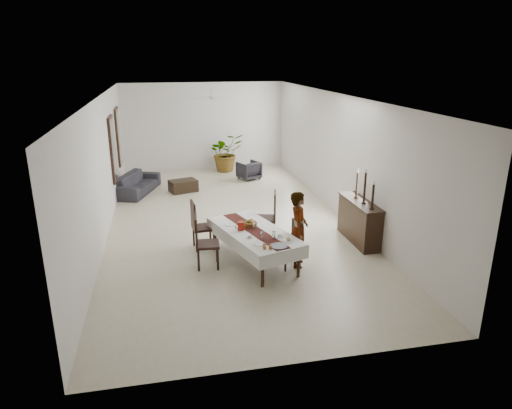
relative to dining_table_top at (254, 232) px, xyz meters
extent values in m
cube|color=beige|center=(-0.17, 2.58, -0.67)|extent=(6.00, 12.00, 0.00)
cube|color=white|center=(-0.17, 2.58, 2.53)|extent=(6.00, 12.00, 0.02)
cube|color=silver|center=(-0.17, 8.58, 0.93)|extent=(6.00, 0.02, 3.20)
cube|color=silver|center=(-0.17, -3.42, 0.93)|extent=(6.00, 0.02, 3.20)
cube|color=silver|center=(-3.17, 2.58, 0.93)|extent=(0.02, 12.00, 3.20)
cube|color=silver|center=(2.83, 2.58, 0.93)|extent=(0.02, 12.00, 3.20)
cube|color=black|center=(0.00, 0.00, 0.00)|extent=(1.55, 2.39, 0.05)
cylinder|color=black|center=(-0.07, -1.13, -0.35)|extent=(0.08, 0.08, 0.65)
cylinder|color=black|center=(0.71, -0.88, -0.35)|extent=(0.08, 0.08, 0.65)
cylinder|color=black|center=(-0.71, 0.88, -0.35)|extent=(0.08, 0.08, 0.65)
cylinder|color=black|center=(0.07, 1.13, -0.35)|extent=(0.08, 0.08, 0.65)
cube|color=white|center=(0.00, 0.00, 0.03)|extent=(1.76, 2.60, 0.01)
cube|color=white|center=(-0.51, -0.16, -0.11)|extent=(0.73, 2.27, 0.28)
cube|color=silver|center=(0.51, 0.16, -0.11)|extent=(0.73, 2.27, 0.28)
cube|color=silver|center=(0.36, -1.13, -0.11)|extent=(1.04, 0.34, 0.28)
cube|color=white|center=(-0.36, 1.13, -0.11)|extent=(1.04, 0.34, 0.28)
cube|color=#551E18|center=(0.00, 0.00, 0.04)|extent=(1.01, 2.30, 0.00)
cylinder|color=#981B0B|center=(-0.26, 0.06, 0.13)|extent=(0.17, 0.17, 0.18)
torus|color=maroon|center=(-0.34, 0.04, 0.13)|extent=(0.11, 0.05, 0.11)
cylinder|color=silver|center=(0.29, -0.54, 0.11)|extent=(0.06, 0.06, 0.16)
cylinder|color=white|center=(0.07, -0.51, 0.11)|extent=(0.06, 0.06, 0.16)
cylinder|color=white|center=(0.03, 0.06, 0.11)|extent=(0.06, 0.06, 0.16)
cylinder|color=white|center=(0.43, -0.44, 0.06)|extent=(0.08, 0.08, 0.06)
cylinder|color=white|center=(0.43, -0.44, 0.04)|extent=(0.14, 0.14, 0.01)
cylinder|color=silver|center=(-0.17, -0.39, 0.06)|extent=(0.08, 0.08, 0.06)
cylinder|color=silver|center=(-0.17, -0.39, 0.04)|extent=(0.14, 0.14, 0.01)
cylinder|color=white|center=(0.54, -0.70, 0.04)|extent=(0.22, 0.22, 0.01)
sphere|color=tan|center=(0.54, -0.70, 0.07)|extent=(0.08, 0.08, 0.08)
cylinder|color=silver|center=(-0.05, -0.74, 0.04)|extent=(0.22, 0.22, 0.01)
cylinder|color=white|center=(-0.44, 0.39, 0.04)|extent=(0.22, 0.22, 0.01)
cylinder|color=#3A3B3F|center=(0.29, -0.92, 0.04)|extent=(0.33, 0.33, 0.02)
cylinder|color=brown|center=(0.11, -1.01, 0.07)|extent=(0.06, 0.06, 0.07)
cylinder|color=brown|center=(0.00, -0.99, 0.07)|extent=(0.06, 0.06, 0.07)
cylinder|color=#975516|center=(0.02, -0.88, 0.07)|extent=(0.06, 0.06, 0.07)
cylinder|color=brown|center=(-0.03, 0.23, 0.08)|extent=(0.28, 0.28, 0.09)
sphere|color=maroon|center=(-0.01, 0.26, 0.15)|extent=(0.08, 0.08, 0.08)
sphere|color=#487D25|center=(-0.07, 0.25, 0.15)|extent=(0.07, 0.07, 0.07)
sphere|color=gold|center=(-0.01, 0.19, 0.15)|extent=(0.08, 0.08, 0.08)
cube|color=black|center=(0.65, -0.39, -0.24)|extent=(0.50, 0.50, 0.05)
cylinder|color=black|center=(0.85, -0.51, -0.47)|extent=(0.05, 0.05, 0.41)
cylinder|color=black|center=(0.77, -0.19, -0.47)|extent=(0.05, 0.05, 0.41)
cylinder|color=black|center=(0.52, -0.59, -0.47)|extent=(0.05, 0.05, 0.41)
cylinder|color=black|center=(0.44, -0.27, -0.47)|extent=(0.05, 0.05, 0.41)
cube|color=black|center=(0.83, -0.35, 0.04)|extent=(0.14, 0.41, 0.52)
cube|color=black|center=(0.50, 1.14, -0.16)|extent=(0.59, 0.59, 0.06)
cylinder|color=black|center=(0.65, 0.90, -0.43)|extent=(0.06, 0.06, 0.48)
cylinder|color=black|center=(0.74, 1.29, -0.43)|extent=(0.06, 0.06, 0.48)
cylinder|color=black|center=(0.26, 1.00, -0.43)|extent=(0.06, 0.06, 0.48)
cylinder|color=black|center=(0.35, 1.38, -0.43)|extent=(0.06, 0.06, 0.48)
cube|color=black|center=(0.71, 1.09, 0.18)|extent=(0.16, 0.49, 0.62)
cube|color=black|center=(-0.97, -0.05, -0.18)|extent=(0.50, 0.50, 0.05)
cylinder|color=black|center=(-1.15, 0.15, -0.44)|extent=(0.05, 0.05, 0.47)
cylinder|color=black|center=(-1.18, -0.23, -0.44)|extent=(0.05, 0.05, 0.47)
cylinder|color=black|center=(-0.77, 0.13, -0.44)|extent=(0.05, 0.05, 0.47)
cylinder|color=black|center=(-0.79, -0.26, -0.44)|extent=(0.05, 0.05, 0.47)
cube|color=black|center=(-1.19, -0.04, 0.14)|extent=(0.08, 0.47, 0.60)
cube|color=black|center=(-0.96, 0.92, -0.18)|extent=(0.52, 0.52, 0.05)
cylinder|color=black|center=(-1.18, 1.09, -0.44)|extent=(0.05, 0.05, 0.46)
cylinder|color=black|center=(-1.13, 0.70, -0.44)|extent=(0.05, 0.05, 0.46)
cylinder|color=black|center=(-0.79, 1.13, -0.44)|extent=(0.05, 0.05, 0.46)
cylinder|color=black|center=(-0.75, 0.74, -0.44)|extent=(0.05, 0.05, 0.46)
cube|color=black|center=(-1.18, 0.89, 0.14)|extent=(0.09, 0.47, 0.60)
imported|color=gray|center=(0.85, -0.35, 0.12)|extent=(0.52, 0.66, 1.58)
cube|color=black|center=(2.61, 0.60, -0.20)|extent=(0.42, 1.57, 0.94)
cube|color=black|center=(2.61, 0.60, 0.29)|extent=(0.46, 1.63, 0.03)
cylinder|color=black|center=(2.61, 0.03, 0.32)|extent=(0.10, 0.10, 0.03)
cylinder|color=black|center=(2.61, 0.03, 0.60)|extent=(0.05, 0.05, 0.52)
cylinder|color=silver|center=(2.61, 0.03, 0.90)|extent=(0.04, 0.04, 0.08)
cylinder|color=black|center=(2.61, 0.44, 0.32)|extent=(0.10, 0.10, 0.03)
cylinder|color=black|center=(2.61, 0.44, 0.67)|extent=(0.05, 0.05, 0.68)
cylinder|color=beige|center=(2.61, 0.44, 1.05)|extent=(0.04, 0.04, 0.08)
cylinder|color=black|center=(2.61, 0.86, 0.32)|extent=(0.10, 0.10, 0.03)
cylinder|color=black|center=(2.61, 0.86, 0.62)|extent=(0.05, 0.05, 0.57)
cylinder|color=beige|center=(2.61, 0.86, 0.95)|extent=(0.04, 0.04, 0.08)
imported|color=#2D2A30|center=(-2.59, 5.69, -0.37)|extent=(1.47, 2.23, 0.61)
imported|color=#27252A|center=(1.16, 6.60, -0.35)|extent=(0.90, 0.91, 0.63)
cube|color=black|center=(-1.17, 5.52, -0.48)|extent=(0.96, 0.78, 0.37)
imported|color=#2C6227|center=(0.55, 7.96, 0.03)|extent=(1.53, 1.41, 1.40)
cube|color=black|center=(-3.13, 4.78, 0.93)|extent=(0.06, 1.05, 1.85)
cube|color=silver|center=(-3.10, 4.78, 0.93)|extent=(0.01, 0.90, 1.70)
cube|color=black|center=(-3.13, 6.88, 0.93)|extent=(0.06, 1.05, 1.85)
cube|color=silver|center=(-3.10, 6.88, 0.93)|extent=(0.01, 0.90, 1.70)
cylinder|color=silver|center=(-0.17, 5.58, 2.43)|extent=(0.04, 0.04, 0.20)
cylinder|color=silver|center=(-0.17, 5.58, 2.23)|extent=(0.16, 0.16, 0.08)
cube|color=silver|center=(-0.17, 5.93, 2.23)|extent=(0.10, 0.55, 0.01)
cube|color=white|center=(-0.17, 5.23, 2.23)|extent=(0.10, 0.55, 0.01)
cube|color=silver|center=(0.18, 5.58, 2.23)|extent=(0.55, 0.10, 0.01)
cube|color=beige|center=(-0.52, 5.58, 2.23)|extent=(0.55, 0.10, 0.01)
camera|label=1|loc=(-1.74, -8.60, 3.48)|focal=32.00mm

